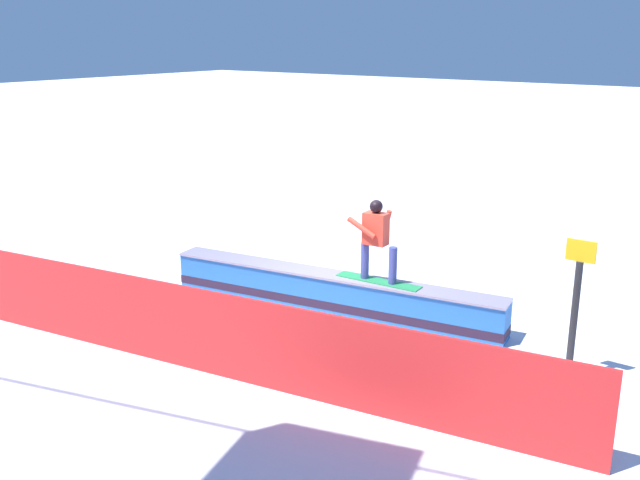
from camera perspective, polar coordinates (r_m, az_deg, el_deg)
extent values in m
plane|color=white|center=(12.76, 0.87, -5.57)|extent=(120.00, 120.00, 0.00)
cube|color=blue|center=(12.64, 0.88, -4.23)|extent=(6.21, 1.43, 0.64)
cube|color=#26182B|center=(12.70, 0.87, -4.90)|extent=(6.23, 1.45, 0.15)
cube|color=gray|center=(12.53, 0.88, -2.78)|extent=(6.22, 1.49, 0.04)
cube|color=#278F4D|center=(12.17, 4.66, -3.28)|extent=(1.54, 0.38, 0.01)
cylinder|color=#404995|center=(12.19, 3.60, -1.62)|extent=(0.15, 0.15, 0.63)
cylinder|color=#404995|center=(11.95, 5.82, -2.04)|extent=(0.15, 0.15, 0.63)
cube|color=#EA402D|center=(11.93, 4.46, 0.90)|extent=(0.41, 0.26, 0.54)
sphere|color=black|center=(11.84, 4.50, 2.68)|extent=(0.22, 0.22, 0.22)
cylinder|color=#EA402D|center=(11.87, 3.32, 0.98)|extent=(0.54, 0.12, 0.33)
cylinder|color=#EA402D|center=(12.02, 5.26, 1.13)|extent=(0.22, 0.10, 0.56)
cube|color=red|center=(10.38, -8.90, -7.27)|extent=(10.73, 1.76, 1.26)
cylinder|color=#262628|center=(10.58, 19.54, -6.15)|extent=(0.10, 0.10, 1.76)
cube|color=yellow|center=(10.25, 20.08, -0.82)|extent=(0.40, 0.04, 0.30)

